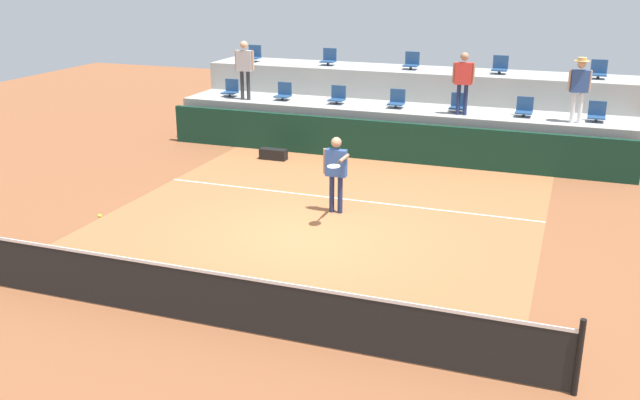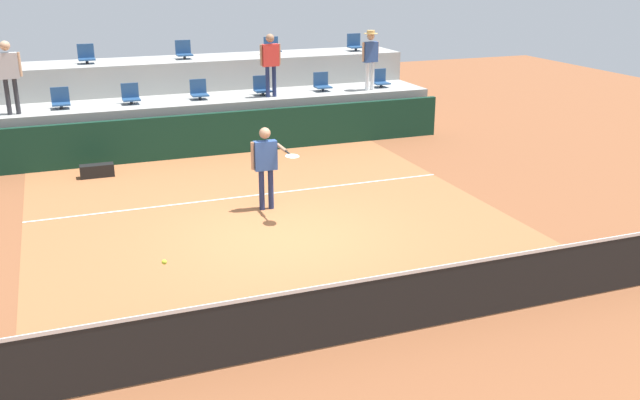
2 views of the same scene
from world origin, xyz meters
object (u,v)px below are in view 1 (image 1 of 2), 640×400
stadium_chair_lower_left (284,93)px  tennis_player (336,167)px  stadium_chair_lower_center (397,100)px  spectator_with_hat (579,83)px  spectator_leaning_on_rail (463,77)px  stadium_chair_upper_left (329,58)px  spectator_in_grey (245,64)px  stadium_chair_upper_far_left (254,55)px  stadium_chair_upper_far_right (599,71)px  stadium_chair_lower_far_left (231,89)px  stadium_chair_lower_far_right (597,113)px  stadium_chair_lower_right (524,108)px  stadium_chair_lower_mid_right (458,104)px  tennis_ball (100,216)px  stadium_chair_upper_center (412,62)px  equipment_bag (273,154)px  stadium_chair_upper_right (500,66)px  stadium_chair_lower_mid_left (338,96)px

stadium_chair_lower_left → tennis_player: stadium_chair_lower_left is taller
stadium_chair_lower_center → spectator_with_hat: 4.93m
tennis_player → spectator_leaning_on_rail: spectator_leaning_on_rail is taller
stadium_chair_upper_left → tennis_player: 8.20m
stadium_chair_lower_center → spectator_in_grey: size_ratio=0.30×
stadium_chair_upper_far_left → stadium_chair_upper_far_right: same height
stadium_chair_lower_far_left → stadium_chair_lower_far_right: same height
stadium_chair_upper_left → stadium_chair_lower_right: bearing=-16.1°
stadium_chair_lower_mid_right → stadium_chair_lower_far_right: bearing=0.0°
stadium_chair_upper_left → spectator_leaning_on_rail: bearing=-25.4°
stadium_chair_upper_far_left → stadium_chair_lower_far_left: bearing=-89.2°
stadium_chair_lower_right → spectator_in_grey: size_ratio=0.30×
stadium_chair_lower_center → stadium_chair_lower_mid_right: same height
stadium_chair_lower_right → tennis_ball: size_ratio=7.65×
stadium_chair_lower_mid_right → stadium_chair_upper_center: bearing=134.7°
stadium_chair_lower_far_left → stadium_chair_lower_left: same height
tennis_player → spectator_in_grey: 7.30m
stadium_chair_lower_far_left → equipment_bag: bearing=-42.8°
stadium_chair_lower_right → spectator_in_grey: (-8.13, -0.38, 0.85)m
spectator_in_grey → spectator_with_hat: size_ratio=1.04×
stadium_chair_lower_right → spectator_leaning_on_rail: 1.86m
stadium_chair_upper_right → spectator_with_hat: 3.13m
stadium_chair_lower_right → equipment_bag: size_ratio=0.68×
stadium_chair_lower_mid_right → spectator_in_grey: (-6.35, -0.38, 0.85)m
stadium_chair_lower_mid_left → stadium_chair_lower_mid_right: (3.54, 0.00, 0.00)m
equipment_bag → spectator_in_grey: bearing=132.8°
stadium_chair_upper_left → stadium_chair_upper_center: same height
stadium_chair_lower_far_right → stadium_chair_upper_far_left: bearing=170.4°
stadium_chair_lower_center → stadium_chair_lower_far_right: same height
stadium_chair_lower_mid_right → stadium_chair_upper_right: stadium_chair_upper_right is taller
stadium_chair_lower_far_right → spectator_in_grey: spectator_in_grey is taller
stadium_chair_lower_center → stadium_chair_upper_left: stadium_chair_upper_left is taller
stadium_chair_lower_far_left → stadium_chair_upper_center: stadium_chair_upper_center is taller
stadium_chair_upper_right → stadium_chair_upper_far_right: 2.71m
stadium_chair_lower_right → stadium_chair_upper_right: (-0.92, 1.80, 0.85)m
tennis_player → tennis_ball: tennis_player is taller
tennis_player → stadium_chair_lower_mid_left: bearing=108.4°
tennis_ball → equipment_bag: tennis_ball is taller
tennis_ball → stadium_chair_lower_left: bearing=95.2°
stadium_chair_lower_far_right → spectator_with_hat: bearing=-143.1°
stadium_chair_lower_center → spectator_in_grey: 4.69m
stadium_chair_upper_right → tennis_player: 8.08m
stadium_chair_lower_far_left → stadium_chair_lower_mid_right: 7.04m
stadium_chair_lower_far_left → spectator_with_hat: bearing=-2.2°
stadium_chair_lower_mid_left → stadium_chair_upper_right: 4.83m
stadium_chair_lower_center → stadium_chair_upper_center: (-0.02, 1.80, 0.85)m
stadium_chair_upper_far_left → stadium_chair_lower_mid_left: bearing=-27.0°
spectator_in_grey → spectator_leaning_on_rail: spectator_in_grey is taller
stadium_chair_lower_right → stadium_chair_lower_far_right: (1.83, 0.00, 0.00)m
stadium_chair_lower_mid_left → stadium_chair_lower_right: 5.32m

